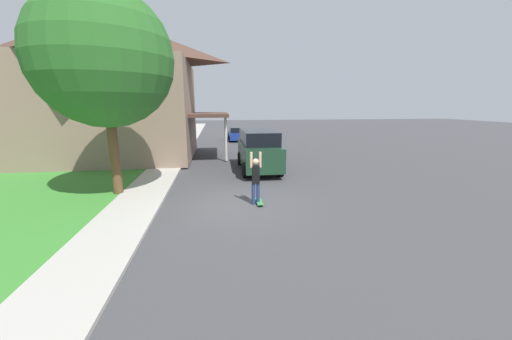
# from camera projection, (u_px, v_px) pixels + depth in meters

# --- Properties ---
(ground_plane) EXTENTS (120.00, 120.00, 0.00)m
(ground_plane) POSITION_uv_depth(u_px,v_px,m) (237.00, 204.00, 10.34)
(ground_plane) COLOR #3D3D3F
(lawn) EXTENTS (10.00, 80.00, 0.08)m
(lawn) POSITION_uv_depth(u_px,v_px,m) (78.00, 172.00, 15.06)
(lawn) COLOR #387F2D
(lawn) RESTS_ON ground_plane
(sidewalk) EXTENTS (1.80, 80.00, 0.10)m
(sidewalk) POSITION_uv_depth(u_px,v_px,m) (164.00, 169.00, 15.64)
(sidewalk) COLOR #ADA89E
(sidewalk) RESTS_ON ground_plane
(house) EXTENTS (13.09, 8.50, 8.82)m
(house) POSITION_uv_depth(u_px,v_px,m) (107.00, 86.00, 17.90)
(house) COLOR #89705B
(house) RESTS_ON lawn
(lawn_tree_near) EXTENTS (4.93, 4.93, 7.52)m
(lawn_tree_near) POSITION_uv_depth(u_px,v_px,m) (104.00, 59.00, 10.22)
(lawn_tree_near) COLOR brown
(lawn_tree_near) RESTS_ON lawn
(lawn_tree_far) EXTENTS (3.77, 3.77, 7.40)m
(lawn_tree_far) POSITION_uv_depth(u_px,v_px,m) (150.00, 75.00, 20.20)
(lawn_tree_far) COLOR brown
(lawn_tree_far) RESTS_ON lawn
(suv_parked) EXTENTS (2.03, 5.03, 2.19)m
(suv_parked) POSITION_uv_depth(u_px,v_px,m) (258.00, 149.00, 15.53)
(suv_parked) COLOR #193823
(suv_parked) RESTS_ON ground_plane
(car_down_street) EXTENTS (1.97, 4.33, 1.33)m
(car_down_street) POSITION_uv_depth(u_px,v_px,m) (238.00, 134.00, 29.13)
(car_down_street) COLOR navy
(car_down_street) RESTS_ON ground_plane
(skateboarder) EXTENTS (0.41, 0.22, 1.91)m
(skateboarder) POSITION_uv_depth(u_px,v_px,m) (256.00, 178.00, 10.09)
(skateboarder) COLOR navy
(skateboarder) RESTS_ON ground_plane
(skateboard) EXTENTS (0.23, 0.79, 0.10)m
(skateboard) POSITION_uv_depth(u_px,v_px,m) (259.00, 202.00, 10.32)
(skateboard) COLOR #337F3D
(skateboard) RESTS_ON ground_plane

